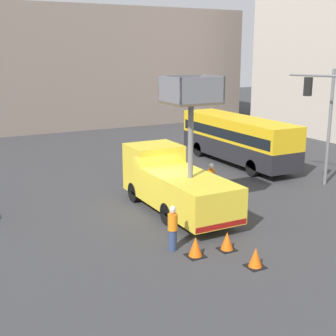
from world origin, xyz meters
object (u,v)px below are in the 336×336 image
utility_truck (175,181)px  road_worker_near_truck (173,228)px  traffic_cone_near_truck (255,258)px  city_bus (237,137)px  traffic_cone_mid_road (227,241)px  traffic_cone_far_side (195,247)px  traffic_light_pole (323,110)px  road_worker_directing (211,181)px

utility_truck → road_worker_near_truck: utility_truck is taller
road_worker_near_truck → traffic_cone_near_truck: size_ratio=2.45×
utility_truck → road_worker_near_truck: (-2.21, -3.86, -0.62)m
city_bus → road_worker_near_truck: size_ratio=5.64×
traffic_cone_near_truck → utility_truck: bearing=87.1°
road_worker_near_truck → traffic_cone_mid_road: (1.84, -0.98, -0.54)m
road_worker_near_truck → traffic_cone_near_truck: (1.89, -2.66, -0.54)m
utility_truck → traffic_cone_far_side: utility_truck is taller
traffic_light_pole → traffic_cone_far_side: bearing=-157.6°
city_bus → road_worker_directing: 7.99m
traffic_light_pole → road_worker_directing: bearing=166.6°
city_bus → road_worker_near_truck: city_bus is taller
city_bus → traffic_light_pole: size_ratio=1.55×
road_worker_directing → utility_truck: bearing=-165.1°
utility_truck → road_worker_near_truck: bearing=-119.8°
utility_truck → road_worker_directing: 2.88m
road_worker_directing → traffic_cone_mid_road: (-3.02, -5.81, -0.58)m
traffic_cone_far_side → traffic_cone_mid_road: bearing=-3.0°
traffic_light_pole → traffic_cone_near_truck: 11.59m
city_bus → traffic_cone_near_truck: bearing=133.9°
utility_truck → road_worker_directing: size_ratio=3.93×
road_worker_near_truck → traffic_cone_near_truck: 3.31m
road_worker_directing → traffic_cone_near_truck: (-2.98, -7.49, -0.58)m
utility_truck → traffic_light_pole: size_ratio=1.12×
traffic_light_pole → road_worker_near_truck: traffic_light_pole is taller
road_worker_near_truck → city_bus: bearing=-35.7°
road_worker_near_truck → traffic_light_pole: bearing=-62.9°
utility_truck → traffic_cone_far_side: bearing=-110.0°
traffic_cone_near_truck → traffic_cone_mid_road: (-0.04, 1.69, -0.00)m
traffic_light_pole → city_bus: bearing=92.9°
city_bus → traffic_cone_near_truck: city_bus is taller
traffic_light_pole → traffic_cone_far_side: 11.97m
traffic_cone_mid_road → traffic_cone_far_side: 1.37m
utility_truck → road_worker_directing: (2.65, 0.97, -0.58)m
traffic_cone_mid_road → traffic_cone_far_side: traffic_cone_far_side is taller
traffic_cone_far_side → city_bus: bearing=48.2°
city_bus → road_worker_near_truck: (-10.55, -10.37, -0.95)m
city_bus → traffic_cone_far_side: 15.20m
utility_truck → traffic_cone_mid_road: size_ratio=10.02×
traffic_cone_mid_road → road_worker_near_truck: bearing=152.0°
road_worker_near_truck → traffic_cone_near_truck: bearing=-134.9°
traffic_cone_near_truck → road_worker_near_truck: bearing=125.3°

